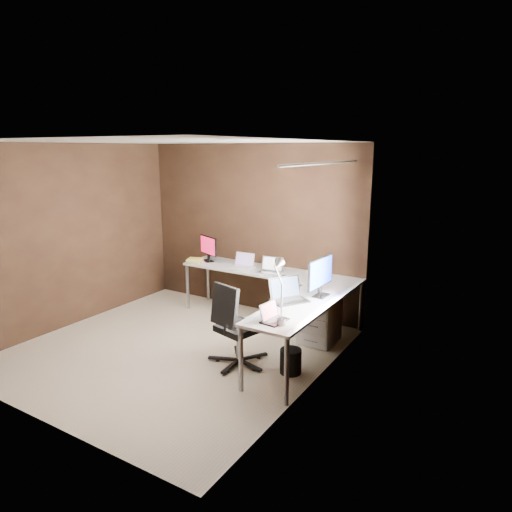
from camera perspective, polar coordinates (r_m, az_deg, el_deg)
The scene contains 15 objects.
room at distance 5.28m, azimuth -7.32°, elevation 0.66°, with size 3.60×3.60×2.50m.
desk at distance 5.95m, azimuth 2.49°, elevation -3.77°, with size 2.65×2.25×0.73m.
drawer_pedestal at distance 5.93m, azimuth 8.00°, elevation -7.82°, with size 0.42×0.50×0.60m, color silver.
monitor_left at distance 7.02m, azimuth -5.98°, elevation 1.10°, with size 0.42×0.21×0.39m.
monitor_right at distance 5.36m, azimuth 8.06°, elevation -2.28°, with size 0.15×0.57×0.47m.
laptop_white at distance 6.66m, azimuth -1.61°, elevation -1.03°, with size 0.32×0.24×0.21m.
laptop_silver at distance 6.40m, azimuth 1.87°, elevation -1.62°, with size 0.34×0.27×0.21m.
laptop_black_big at distance 5.23m, azimuth 3.99°, elevation -4.97°, with size 0.45×0.49×0.26m.
laptop_black_small at distance 4.62m, azimuth 2.08°, elevation -7.63°, with size 0.22×0.29×0.19m.
book_stack at distance 6.97m, azimuth -7.66°, elevation -0.59°, with size 0.26×0.23×0.07m.
mouse_left at distance 6.93m, azimuth -7.16°, elevation -0.82°, with size 0.08×0.05×0.03m, color black.
mouse_corner at distance 6.16m, azimuth 3.56°, elevation -2.51°, with size 0.08×0.05×0.03m, color black.
desk_lamp at distance 4.49m, azimuth 2.87°, elevation -3.32°, with size 0.20×0.24×0.65m.
office_chair at distance 5.29m, azimuth -2.47°, elevation -10.53°, with size 0.55×0.57×0.98m.
wastebasket at distance 5.17m, azimuth 4.36°, elevation -12.97°, with size 0.24×0.24×0.28m, color black.
Camera 1 is at (3.56, -3.96, 2.42)m, focal length 32.00 mm.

